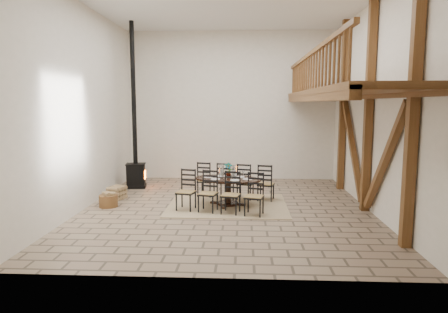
{
  "coord_description": "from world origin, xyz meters",
  "views": [
    {
      "loc": [
        0.44,
        -9.66,
        2.6
      ],
      "look_at": [
        -0.07,
        0.4,
        1.25
      ],
      "focal_mm": 32.0,
      "sensor_mm": 36.0,
      "label": 1
    }
  ],
  "objects_px": {
    "log_stack": "(117,193)",
    "wood_stove": "(135,151)",
    "log_basket": "(108,200)",
    "dining_table": "(228,191)"
  },
  "relations": [
    {
      "from": "log_basket",
      "to": "dining_table",
      "type": "bearing_deg",
      "value": 5.83
    },
    {
      "from": "dining_table",
      "to": "log_stack",
      "type": "height_order",
      "value": "dining_table"
    },
    {
      "from": "dining_table",
      "to": "log_stack",
      "type": "xyz_separation_m",
      "value": [
        -3.04,
        0.48,
        -0.18
      ]
    },
    {
      "from": "log_basket",
      "to": "log_stack",
      "type": "bearing_deg",
      "value": 92.31
    },
    {
      "from": "log_stack",
      "to": "wood_stove",
      "type": "bearing_deg",
      "value": 85.79
    },
    {
      "from": "log_basket",
      "to": "log_stack",
      "type": "distance_m",
      "value": 0.79
    },
    {
      "from": "log_stack",
      "to": "log_basket",
      "type": "bearing_deg",
      "value": -87.69
    },
    {
      "from": "wood_stove",
      "to": "log_stack",
      "type": "distance_m",
      "value": 1.81
    },
    {
      "from": "log_basket",
      "to": "log_stack",
      "type": "xyz_separation_m",
      "value": [
        -0.03,
        0.79,
        0.02
      ]
    },
    {
      "from": "dining_table",
      "to": "log_basket",
      "type": "xyz_separation_m",
      "value": [
        -3.01,
        -0.31,
        -0.19
      ]
    }
  ]
}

